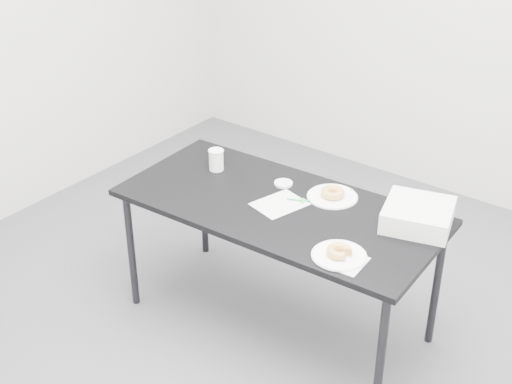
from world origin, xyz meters
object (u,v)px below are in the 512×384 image
Objects in this scene: plate_near at (339,255)px; bakery_box at (418,215)px; table at (279,214)px; pen at (298,200)px; scorecard at (280,204)px; plate_far at (332,197)px; donut_far at (333,193)px; coffee_cup at (216,160)px; donut_near at (339,251)px.

bakery_box reaches higher than plate_near.
table is 0.12m from pen.
scorecard is 2.15× the size of pen.
plate_far is (0.17, 0.22, 0.06)m from table.
plate_near is at bearing -55.01° from donut_far.
plate_near reaches higher than table.
bakery_box is at bearing 7.14° from coffee_cup.
table is 0.06m from scorecard.
bakery_box is (0.63, 0.24, 0.11)m from table.
donut_near is 0.53m from plate_far.
coffee_cup is (-0.66, -0.12, 0.03)m from donut_far.
plate_far is 0.68m from coffee_cup.
pen and plate_near have the same top height.
donut_far reaches higher than table.
donut_near is (0.48, -0.22, 0.03)m from scorecard.
bakery_box is (0.15, 0.46, 0.02)m from donut_near.
coffee_cup is at bearing -175.86° from scorecard.
pen is at bearing 144.54° from plate_near.
pen is 0.18m from plate_far.
pen is 0.55m from coffee_cup.
plate_far is 2.13× the size of donut_far.
scorecard is at bearing -151.91° from pen.
coffee_cup is at bearing -169.70° from donut_far.
coffee_cup is at bearing 162.00° from donut_near.
scorecard is 0.52m from donut_near.
pen is 0.45× the size of plate_far.
pen is at bearing 179.38° from bakery_box.
table is 13.63× the size of donut_far.
bakery_box is (0.46, 0.02, 0.05)m from plate_far.
pen is (0.06, 0.09, 0.06)m from table.
coffee_cup reaches higher than bakery_box.
donut_far is (0.12, 0.14, 0.02)m from pen.
pen is 0.18m from donut_far.
coffee_cup reaches higher than plate_far.
pen is at bearing 144.54° from donut_near.
table is 6.70× the size of plate_near.
scorecard is at bearing -11.26° from coffee_cup.
bakery_box is at bearing 71.42° from donut_near.
coffee_cup is 0.38× the size of bakery_box.
donut_far is 0.39× the size of bakery_box.
scorecard is at bearing -175.08° from bakery_box.
scorecard is at bearing 155.55° from plate_near.
coffee_cup is (-0.55, 0.02, 0.05)m from pen.
table is at bearing -151.41° from pen.
table is 0.68m from bakery_box.
plate_far reaches higher than scorecard.
donut_near is at bearing -63.06° from pen.
donut_near is at bearing -18.00° from coffee_cup.
plate_near reaches higher than plate_far.
coffee_cup reaches higher than plate_near.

